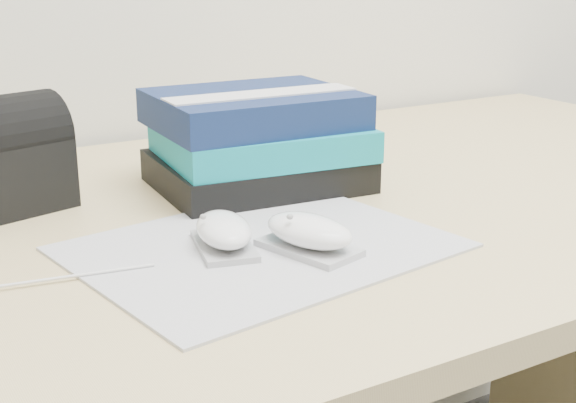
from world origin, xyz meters
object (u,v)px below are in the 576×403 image
desk (268,352)px  mouse_front (309,234)px  book_stack (257,140)px  mouse_rear (224,232)px  pouch (0,156)px

desk → mouse_front: bearing=-109.2°
mouse_front → book_stack: (0.07, 0.24, 0.04)m
mouse_front → mouse_rear: bearing=144.9°
mouse_rear → book_stack: bearing=53.1°
mouse_front → book_stack: bearing=73.2°
desk → pouch: pouch is taller
desk → book_stack: bearing=124.4°
pouch → mouse_rear: bearing=-57.6°
book_stack → mouse_rear: bearing=-126.9°
pouch → desk: bearing=-13.4°
desk → mouse_rear: (-0.15, -0.18, 0.25)m
mouse_front → book_stack: 0.25m
mouse_rear → mouse_front: (0.07, -0.05, 0.00)m
mouse_front → pouch: (-0.23, 0.30, 0.04)m
book_stack → mouse_front: bearing=-106.8°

